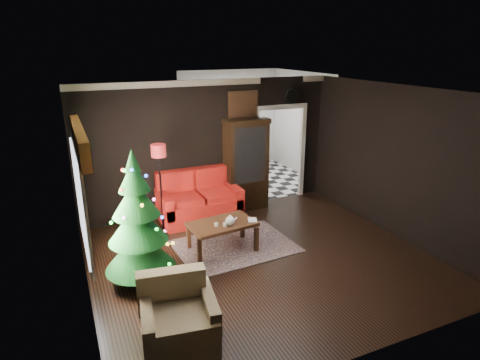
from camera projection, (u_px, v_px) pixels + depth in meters
name	position (u px, v px, depth m)	size (l,w,h in m)	color
floor	(262.00, 260.00, 6.97)	(5.50, 5.50, 0.00)	black
ceiling	(265.00, 92.00, 6.09)	(5.50, 5.50, 0.00)	white
wall_back	(209.00, 147.00, 8.70)	(5.50, 5.50, 0.00)	black
wall_front	(370.00, 249.00, 4.36)	(5.50, 5.50, 0.00)	black
wall_left	(79.00, 208.00, 5.47)	(5.50, 5.50, 0.00)	black
wall_right	(396.00, 162.00, 7.59)	(5.50, 5.50, 0.00)	black
doorway	(279.00, 155.00, 9.46)	(1.10, 0.10, 2.10)	silver
left_window	(80.00, 199.00, 5.64)	(0.05, 1.60, 1.40)	white
valance	(79.00, 140.00, 5.41)	(0.12, 2.10, 0.35)	#A26126
kitchen_floor	(251.00, 180.00, 11.09)	(3.00, 3.00, 0.00)	white
kitchen_window	(230.00, 109.00, 11.82)	(0.70, 0.06, 0.70)	white
rug	(235.00, 246.00, 7.43)	(2.05, 1.49, 0.01)	#3F2937
loveseat	(199.00, 197.00, 8.43)	(1.70, 0.90, 1.00)	maroon
curio_cabinet	(246.00, 166.00, 8.93)	(0.90, 0.45, 1.90)	black
floor_lamp	(161.00, 189.00, 7.87)	(0.30, 0.30, 1.76)	black
christmas_tree	(137.00, 220.00, 5.96)	(1.04, 1.04, 1.98)	black
armchair	(179.00, 317.00, 4.77)	(0.87, 0.87, 0.89)	tan
coffee_table	(222.00, 236.00, 7.22)	(1.13, 0.68, 0.51)	black
teapot	(230.00, 221.00, 7.02)	(0.19, 0.19, 0.17)	white
cup_a	(216.00, 225.00, 7.00)	(0.07, 0.07, 0.06)	white
cup_b	(225.00, 225.00, 7.00)	(0.07, 0.07, 0.06)	silver
book	(248.00, 215.00, 7.20)	(0.15, 0.02, 0.21)	tan
wall_clock	(292.00, 96.00, 9.10)	(0.32, 0.32, 0.06)	white
painting	(242.00, 105.00, 8.68)	(0.62, 0.05, 0.52)	tan
kitchen_counter	(233.00, 153.00, 11.99)	(1.80, 0.60, 0.90)	white
kitchen_table	(245.00, 171.00, 10.60)	(0.70, 0.70, 0.75)	brown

